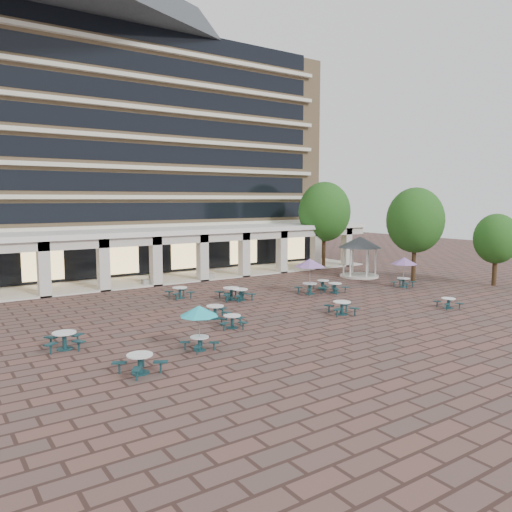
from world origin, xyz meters
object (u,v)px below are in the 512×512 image
at_px(gazebo, 360,247).
at_px(planter_right, 206,275).
at_px(planter_left, 151,280).
at_px(picnic_table_2, 342,307).
at_px(picnic_table_0, 140,362).
at_px(picnic_table_1, 232,320).

bearing_deg(gazebo, planter_right, 151.78).
relative_size(planter_left, planter_right, 1.00).
relative_size(picnic_table_2, gazebo, 0.55).
bearing_deg(planter_left, picnic_table_0, -113.58).
bearing_deg(planter_right, picnic_table_0, -124.85).
relative_size(picnic_table_0, picnic_table_2, 0.97).
bearing_deg(picnic_table_2, planter_left, 126.87).
height_order(picnic_table_0, picnic_table_1, picnic_table_0).
relative_size(picnic_table_0, gazebo, 0.53).
xyz_separation_m(picnic_table_0, planter_left, (8.42, 19.30, -0.04)).
relative_size(gazebo, planter_left, 2.57).
relative_size(picnic_table_2, planter_right, 1.41).
bearing_deg(picnic_table_0, picnic_table_2, -2.44).
xyz_separation_m(planter_left, planter_right, (5.01, 0.00, -0.01)).
bearing_deg(gazebo, picnic_table_0, -153.34).
relative_size(gazebo, planter_right, 2.57).
bearing_deg(picnic_table_2, gazebo, 58.65).
distance_m(gazebo, planter_left, 18.43).
height_order(picnic_table_0, planter_left, planter_left).
xyz_separation_m(picnic_table_0, planter_right, (13.43, 19.30, -0.05)).
distance_m(planter_left, planter_right, 5.01).
bearing_deg(planter_left, gazebo, -20.77).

